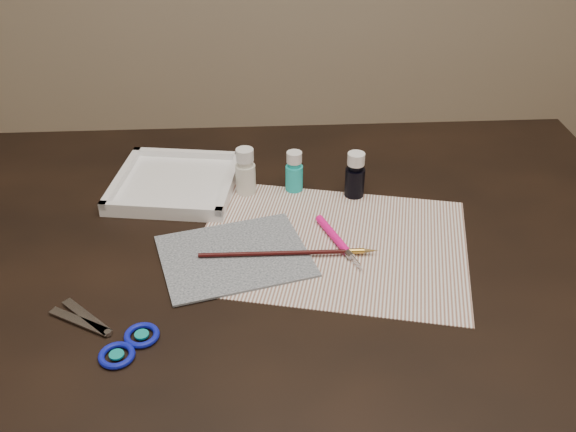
{
  "coord_description": "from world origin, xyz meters",
  "views": [
    {
      "loc": [
        -0.05,
        -0.87,
        1.37
      ],
      "look_at": [
        0.0,
        0.0,
        0.8
      ],
      "focal_mm": 40.0,
      "sensor_mm": 36.0,
      "label": 1
    }
  ],
  "objects": [
    {
      "name": "craft_knife",
      "position": [
        0.08,
        -0.02,
        0.76
      ],
      "size": [
        0.07,
        0.16,
        0.01
      ],
      "primitive_type": null,
      "rotation": [
        0.0,
        0.0,
        -1.23
      ],
      "color": "#FF108A",
      "rests_on": "paper"
    },
    {
      "name": "paint_bottle_white",
      "position": [
        -0.07,
        0.16,
        0.8
      ],
      "size": [
        0.04,
        0.04,
        0.09
      ],
      "primitive_type": "cylinder",
      "rotation": [
        0.0,
        0.0,
        0.18
      ],
      "color": "silver",
      "rests_on": "table"
    },
    {
      "name": "paint_bottle_navy",
      "position": [
        0.13,
        0.14,
        0.79
      ],
      "size": [
        0.04,
        0.04,
        0.09
      ],
      "primitive_type": "cylinder",
      "rotation": [
        0.0,
        0.0,
        -0.24
      ],
      "color": "black",
      "rests_on": "table"
    },
    {
      "name": "table",
      "position": [
        0.0,
        0.0,
        0.38
      ],
      "size": [
        1.3,
        0.9,
        0.75
      ],
      "primitive_type": "cube",
      "color": "black",
      "rests_on": "ground"
    },
    {
      "name": "scissors",
      "position": [
        -0.28,
        -0.2,
        0.75
      ],
      "size": [
        0.21,
        0.18,
        0.01
      ],
      "primitive_type": null,
      "rotation": [
        0.0,
        0.0,
        2.61
      ],
      "color": "silver",
      "rests_on": "table"
    },
    {
      "name": "paint_bottle_cyan",
      "position": [
        0.02,
        0.17,
        0.79
      ],
      "size": [
        0.04,
        0.04,
        0.08
      ],
      "primitive_type": "cylinder",
      "rotation": [
        0.0,
        0.0,
        -0.24
      ],
      "color": "#1DC7C8",
      "rests_on": "table"
    },
    {
      "name": "paper",
      "position": [
        0.07,
        -0.01,
        0.75
      ],
      "size": [
        0.51,
        0.43,
        0.0
      ],
      "primitive_type": "cube",
      "rotation": [
        0.0,
        0.0,
        -0.23
      ],
      "color": "white",
      "rests_on": "table"
    },
    {
      "name": "canvas",
      "position": [
        -0.09,
        -0.04,
        0.75
      ],
      "size": [
        0.27,
        0.24,
        0.0
      ],
      "primitive_type": "cube",
      "rotation": [
        0.0,
        0.0,
        0.26
      ],
      "color": "black",
      "rests_on": "paper"
    },
    {
      "name": "paintbrush",
      "position": [
        -0.0,
        -0.05,
        0.76
      ],
      "size": [
        0.29,
        0.01,
        0.01
      ],
      "primitive_type": null,
      "rotation": [
        0.0,
        0.0,
        -0.01
      ],
      "color": "black",
      "rests_on": "canvas"
    },
    {
      "name": "palette_tray",
      "position": [
        -0.2,
        0.19,
        0.76
      ],
      "size": [
        0.25,
        0.25,
        0.03
      ],
      "primitive_type": "cube",
      "rotation": [
        0.0,
        0.0,
        -0.15
      ],
      "color": "white",
      "rests_on": "table"
    }
  ]
}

